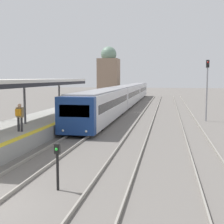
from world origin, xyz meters
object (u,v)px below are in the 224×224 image
signal_mast_far (207,84)px  signal_post_near (57,161)px  person_on_platform (20,115)px  train_near (126,95)px

signal_mast_far → signal_post_near: bearing=-110.7°
signal_post_near → signal_mast_far: 21.36m
person_on_platform → signal_mast_far: (12.23, 13.27, 1.67)m
person_on_platform → signal_post_near: person_on_platform is taller
person_on_platform → train_near: size_ratio=0.03×
train_near → signal_mast_far: bearing=-57.0°
train_near → signal_post_near: size_ratio=29.67×
person_on_platform → train_near: (2.57, 28.17, -0.24)m
signal_post_near → signal_mast_far: signal_mast_far is taller
person_on_platform → signal_mast_far: size_ratio=0.29×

